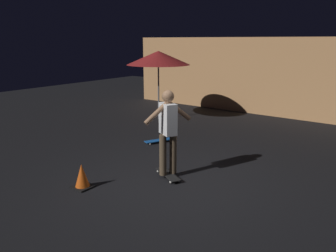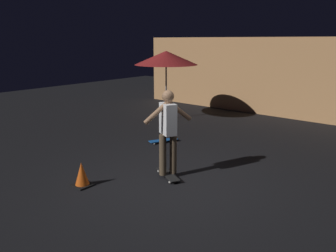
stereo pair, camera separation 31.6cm
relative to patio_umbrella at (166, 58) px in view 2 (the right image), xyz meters
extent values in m
plane|color=black|center=(3.58, -4.00, -2.07)|extent=(28.00, 28.00, 0.00)
cube|color=tan|center=(2.84, 4.57, -0.70)|extent=(11.79, 3.59, 2.75)
cylinder|color=slate|center=(0.00, 0.00, -0.97)|extent=(0.05, 0.05, 2.20)
cone|color=#A52626|center=(0.00, 0.00, 0.00)|extent=(2.10, 2.10, 0.45)
cube|color=black|center=(3.26, -3.84, -2.01)|extent=(0.78, 0.54, 0.02)
sphere|color=silver|center=(3.57, -3.90, -2.05)|extent=(0.05, 0.05, 0.05)
sphere|color=silver|center=(3.49, -4.05, -2.05)|extent=(0.05, 0.05, 0.05)
sphere|color=silver|center=(3.04, -3.62, -2.05)|extent=(0.05, 0.05, 0.05)
sphere|color=silver|center=(2.96, -3.77, -2.05)|extent=(0.05, 0.05, 0.05)
cube|color=#1959B2|center=(1.68, -2.12, -2.01)|extent=(0.51, 0.79, 0.02)
sphere|color=silver|center=(1.74, -1.82, -2.05)|extent=(0.05, 0.05, 0.05)
sphere|color=silver|center=(1.89, -1.89, -2.05)|extent=(0.05, 0.05, 0.05)
sphere|color=silver|center=(1.48, -2.36, -2.05)|extent=(0.05, 0.05, 0.05)
sphere|color=silver|center=(1.63, -2.43, -2.05)|extent=(0.05, 0.05, 0.05)
cylinder|color=brown|center=(3.32, -3.74, -1.59)|extent=(0.14, 0.14, 0.82)
cylinder|color=brown|center=(3.21, -3.93, -1.59)|extent=(0.14, 0.14, 0.82)
cube|color=white|center=(3.26, -3.84, -0.88)|extent=(0.44, 0.37, 0.60)
sphere|color=#936B4C|center=(3.26, -3.84, -0.45)|extent=(0.23, 0.23, 0.23)
cylinder|color=#936B4C|center=(3.37, -3.64, -0.73)|extent=(0.33, 0.52, 0.46)
cylinder|color=#936B4C|center=(3.16, -4.03, -0.73)|extent=(0.33, 0.52, 0.46)
cube|color=black|center=(2.29, -5.17, -2.06)|extent=(0.34, 0.34, 0.03)
cone|color=#EA5914|center=(2.29, -5.17, -1.84)|extent=(0.28, 0.28, 0.46)
camera|label=1|loc=(6.97, -8.80, 0.58)|focal=35.78mm
camera|label=2|loc=(7.22, -8.60, 0.58)|focal=35.78mm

